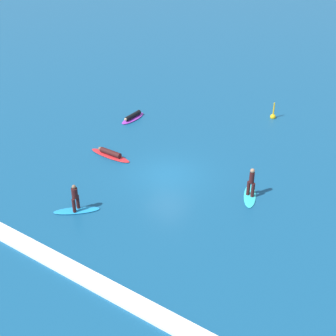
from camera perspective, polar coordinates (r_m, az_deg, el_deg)
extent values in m
plane|color=navy|center=(29.64, 0.00, -0.83)|extent=(120.00, 120.00, 0.00)
ellipsoid|color=#1E8CD1|center=(26.99, -10.77, -4.96)|extent=(2.30, 2.18, 0.09)
cylinder|color=#381414|center=(26.60, -11.09, -4.39)|extent=(0.27, 0.27, 0.83)
cylinder|color=#381414|center=(26.86, -10.64, -3.94)|extent=(0.27, 0.27, 0.83)
cylinder|color=#381414|center=(26.33, -11.01, -2.92)|extent=(0.48, 0.48, 0.58)
sphere|color=brown|center=(26.12, -11.10, -2.19)|extent=(0.31, 0.31, 0.22)
ellipsoid|color=#33C6CC|center=(28.09, 9.68, -3.26)|extent=(1.60, 2.48, 0.07)
cylinder|color=#381414|center=(27.88, 9.51, -2.35)|extent=(0.27, 0.27, 0.87)
cylinder|color=#381414|center=(27.76, 10.02, -2.57)|extent=(0.27, 0.27, 0.87)
cylinder|color=#381414|center=(27.41, 9.90, -1.13)|extent=(0.38, 0.38, 0.65)
sphere|color=#A37556|center=(27.17, 9.99, -0.32)|extent=(0.34, 0.34, 0.26)
ellipsoid|color=red|center=(31.84, -6.86, 1.49)|extent=(3.16, 0.73, 0.10)
cylinder|color=#381414|center=(31.70, -6.82, 1.82)|extent=(1.58, 0.37, 0.36)
sphere|color=brown|center=(32.24, -8.05, 2.30)|extent=(0.24, 0.24, 0.24)
ellipsoid|color=purple|center=(36.73, -4.19, 5.90)|extent=(0.81, 2.44, 0.11)
cylinder|color=black|center=(36.68, -4.16, 6.24)|extent=(0.35, 1.57, 0.33)
sphere|color=tan|center=(36.05, -5.05, 5.76)|extent=(0.21, 0.21, 0.21)
sphere|color=yellow|center=(37.62, 12.32, 5.96)|extent=(0.42, 0.42, 0.42)
cylinder|color=yellow|center=(37.40, 12.41, 6.67)|extent=(0.10, 0.10, 1.24)
cube|color=white|center=(23.90, -13.11, -10.71)|extent=(18.68, 0.90, 0.18)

